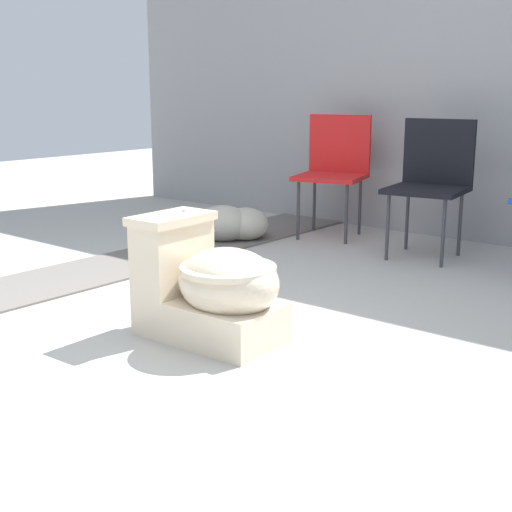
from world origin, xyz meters
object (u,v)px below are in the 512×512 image
Objects in this scene: folding_chair_left at (335,162)px; boulder_far at (245,224)px; folding_chair_middle at (432,173)px; boulder_near at (223,223)px; toilet at (211,288)px.

folding_chair_left reaches higher than boulder_far.
folding_chair_left is 1.00× the size of folding_chair_middle.
folding_chair_left is 0.90m from boulder_near.
toilet is at bearing -8.19° from folding_chair_middle.
boulder_far is at bearing -78.97° from folding_chair_middle.
boulder_near is 1.15× the size of boulder_far.
boulder_far is at bearing 51.95° from boulder_near.
toilet is at bearing -53.83° from boulder_far.
folding_chair_middle is 1.30m from boulder_far.
toilet reaches higher than boulder_far.
boulder_far is (0.09, 0.12, -0.01)m from boulder_near.
folding_chair_left is at bearing 56.02° from boulder_near.
toilet is 0.77× the size of folding_chair_middle.
folding_chair_left is 0.82m from folding_chair_middle.
boulder_near is (-1.26, -0.52, -0.39)m from folding_chair_middle.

